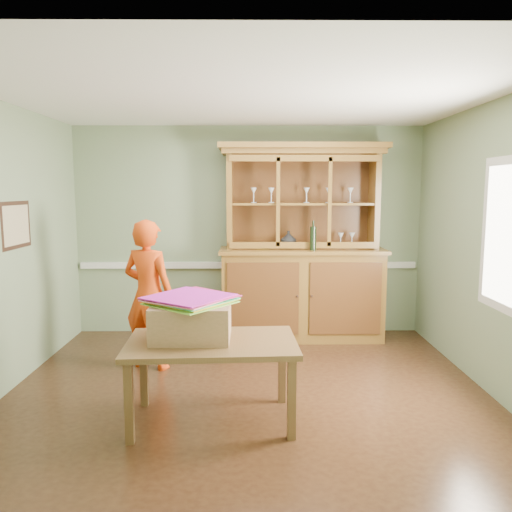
{
  "coord_description": "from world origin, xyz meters",
  "views": [
    {
      "loc": [
        0.03,
        -4.53,
        1.89
      ],
      "look_at": [
        0.08,
        0.4,
        1.23
      ],
      "focal_mm": 35.0,
      "sensor_mm": 36.0,
      "label": 1
    }
  ],
  "objects_px": {
    "person": "(149,294)",
    "china_hutch": "(302,271)",
    "dining_table": "(212,350)",
    "cardboard_box": "(191,321)"
  },
  "relations": [
    {
      "from": "person",
      "to": "china_hutch",
      "type": "bearing_deg",
      "value": -125.77
    },
    {
      "from": "china_hutch",
      "to": "person",
      "type": "xyz_separation_m",
      "value": [
        -1.72,
        -1.09,
        -0.06
      ]
    },
    {
      "from": "dining_table",
      "to": "person",
      "type": "relative_size",
      "value": 0.88
    },
    {
      "from": "china_hutch",
      "to": "dining_table",
      "type": "xyz_separation_m",
      "value": [
        -0.96,
        -2.36,
        -0.26
      ]
    },
    {
      "from": "china_hutch",
      "to": "dining_table",
      "type": "bearing_deg",
      "value": -112.19
    },
    {
      "from": "cardboard_box",
      "to": "person",
      "type": "xyz_separation_m",
      "value": [
        -0.59,
        1.21,
        -0.03
      ]
    },
    {
      "from": "china_hutch",
      "to": "dining_table",
      "type": "distance_m",
      "value": 2.56
    },
    {
      "from": "dining_table",
      "to": "person",
      "type": "xyz_separation_m",
      "value": [
        -0.76,
        1.27,
        0.19
      ]
    },
    {
      "from": "dining_table",
      "to": "cardboard_box",
      "type": "xyz_separation_m",
      "value": [
        -0.17,
        0.06,
        0.23
      ]
    },
    {
      "from": "person",
      "to": "dining_table",
      "type": "bearing_deg",
      "value": 143.01
    }
  ]
}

